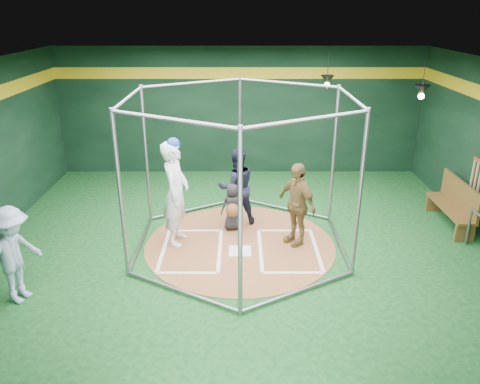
{
  "coord_description": "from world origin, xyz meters",
  "views": [
    {
      "loc": [
        -0.01,
        -8.35,
        4.45
      ],
      "look_at": [
        0.0,
        0.1,
        1.1
      ],
      "focal_mm": 35.0,
      "sensor_mm": 36.0,
      "label": 1
    }
  ],
  "objects_px": {
    "visitor_leopard": "(297,204)",
    "dugout_bench": "(455,203)",
    "batter_figure": "(176,192)",
    "umpire": "(237,187)"
  },
  "relations": [
    {
      "from": "batter_figure",
      "to": "umpire",
      "type": "xyz_separation_m",
      "value": [
        1.19,
        0.88,
        -0.23
      ]
    },
    {
      "from": "batter_figure",
      "to": "dugout_bench",
      "type": "relative_size",
      "value": 1.24
    },
    {
      "from": "batter_figure",
      "to": "visitor_leopard",
      "type": "xyz_separation_m",
      "value": [
        2.37,
        -0.04,
        -0.23
      ]
    },
    {
      "from": "batter_figure",
      "to": "visitor_leopard",
      "type": "bearing_deg",
      "value": -0.97
    },
    {
      "from": "batter_figure",
      "to": "dugout_bench",
      "type": "height_order",
      "value": "batter_figure"
    },
    {
      "from": "visitor_leopard",
      "to": "dugout_bench",
      "type": "bearing_deg",
      "value": 67.92
    },
    {
      "from": "batter_figure",
      "to": "visitor_leopard",
      "type": "relative_size",
      "value": 1.29
    },
    {
      "from": "visitor_leopard",
      "to": "umpire",
      "type": "relative_size",
      "value": 1.0
    },
    {
      "from": "batter_figure",
      "to": "dugout_bench",
      "type": "bearing_deg",
      "value": 7.62
    },
    {
      "from": "visitor_leopard",
      "to": "dugout_bench",
      "type": "relative_size",
      "value": 0.96
    }
  ]
}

